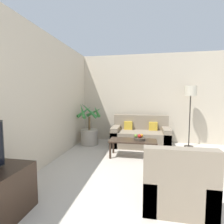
{
  "coord_description": "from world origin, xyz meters",
  "views": [
    {
      "loc": [
        -1.28,
        0.56,
        1.41
      ],
      "look_at": [
        -2.14,
        5.07,
        1.0
      ],
      "focal_mm": 28.0,
      "sensor_mm": 36.0,
      "label": 1
    }
  ],
  "objects_px": {
    "fruit_bowl": "(139,139)",
    "apple_red": "(139,136)",
    "orange_fruit": "(142,135)",
    "coffee_table": "(133,142)",
    "ottoman": "(165,166)",
    "potted_palm": "(89,132)",
    "floor_lamp": "(191,95)",
    "apple_green": "(136,136)",
    "sofa_loveseat": "(140,136)",
    "armchair": "(175,184)"
  },
  "relations": [
    {
      "from": "potted_palm",
      "to": "floor_lamp",
      "type": "height_order",
      "value": "floor_lamp"
    },
    {
      "from": "apple_green",
      "to": "orange_fruit",
      "type": "distance_m",
      "value": 0.15
    },
    {
      "from": "fruit_bowl",
      "to": "ottoman",
      "type": "distance_m",
      "value": 1.09
    },
    {
      "from": "coffee_table",
      "to": "apple_red",
      "type": "height_order",
      "value": "apple_red"
    },
    {
      "from": "fruit_bowl",
      "to": "sofa_loveseat",
      "type": "bearing_deg",
      "value": 90.2
    },
    {
      "from": "fruit_bowl",
      "to": "ottoman",
      "type": "bearing_deg",
      "value": -63.09
    },
    {
      "from": "potted_palm",
      "to": "apple_green",
      "type": "distance_m",
      "value": 1.62
    },
    {
      "from": "potted_palm",
      "to": "fruit_bowl",
      "type": "relative_size",
      "value": 4.61
    },
    {
      "from": "potted_palm",
      "to": "ottoman",
      "type": "relative_size",
      "value": 1.94
    },
    {
      "from": "coffee_table",
      "to": "orange_fruit",
      "type": "height_order",
      "value": "orange_fruit"
    },
    {
      "from": "fruit_bowl",
      "to": "armchair",
      "type": "distance_m",
      "value": 1.8
    },
    {
      "from": "apple_green",
      "to": "fruit_bowl",
      "type": "bearing_deg",
      "value": -10.06
    },
    {
      "from": "fruit_bowl",
      "to": "apple_green",
      "type": "height_order",
      "value": "apple_green"
    },
    {
      "from": "floor_lamp",
      "to": "orange_fruit",
      "type": "distance_m",
      "value": 1.9
    },
    {
      "from": "potted_palm",
      "to": "armchair",
      "type": "height_order",
      "value": "potted_palm"
    },
    {
      "from": "potted_palm",
      "to": "apple_red",
      "type": "bearing_deg",
      "value": -29.45
    },
    {
      "from": "apple_red",
      "to": "apple_green",
      "type": "xyz_separation_m",
      "value": [
        -0.08,
        0.02,
        -0.0
      ]
    },
    {
      "from": "potted_palm",
      "to": "coffee_table",
      "type": "height_order",
      "value": "potted_palm"
    },
    {
      "from": "potted_palm",
      "to": "orange_fruit",
      "type": "relative_size",
      "value": 16.89
    },
    {
      "from": "apple_green",
      "to": "ottoman",
      "type": "height_order",
      "value": "apple_green"
    },
    {
      "from": "sofa_loveseat",
      "to": "orange_fruit",
      "type": "xyz_separation_m",
      "value": [
        0.05,
        -0.86,
        0.21
      ]
    },
    {
      "from": "fruit_bowl",
      "to": "apple_red",
      "type": "xyz_separation_m",
      "value": [
        0.0,
        -0.01,
        0.07
      ]
    },
    {
      "from": "floor_lamp",
      "to": "orange_fruit",
      "type": "xyz_separation_m",
      "value": [
        -1.29,
        -1.02,
        -0.95
      ]
    },
    {
      "from": "coffee_table",
      "to": "fruit_bowl",
      "type": "distance_m",
      "value": 0.17
    },
    {
      "from": "coffee_table",
      "to": "ottoman",
      "type": "height_order",
      "value": "coffee_table"
    },
    {
      "from": "floor_lamp",
      "to": "ottoman",
      "type": "height_order",
      "value": "floor_lamp"
    },
    {
      "from": "orange_fruit",
      "to": "fruit_bowl",
      "type": "bearing_deg",
      "value": -121.31
    },
    {
      "from": "coffee_table",
      "to": "ottoman",
      "type": "xyz_separation_m",
      "value": [
        0.63,
        -0.92,
        -0.15
      ]
    },
    {
      "from": "floor_lamp",
      "to": "sofa_loveseat",
      "type": "bearing_deg",
      "value": -173.55
    },
    {
      "from": "apple_green",
      "to": "coffee_table",
      "type": "bearing_deg",
      "value": -149.28
    },
    {
      "from": "apple_red",
      "to": "orange_fruit",
      "type": "distance_m",
      "value": 0.1
    },
    {
      "from": "potted_palm",
      "to": "sofa_loveseat",
      "type": "height_order",
      "value": "potted_palm"
    },
    {
      "from": "floor_lamp",
      "to": "coffee_table",
      "type": "xyz_separation_m",
      "value": [
        -1.49,
        -1.12,
        -1.1
      ]
    },
    {
      "from": "coffee_table",
      "to": "armchair",
      "type": "bearing_deg",
      "value": -68.29
    },
    {
      "from": "apple_red",
      "to": "floor_lamp",
      "type": "bearing_deg",
      "value": 39.45
    },
    {
      "from": "apple_red",
      "to": "apple_green",
      "type": "distance_m",
      "value": 0.09
    },
    {
      "from": "fruit_bowl",
      "to": "ottoman",
      "type": "height_order",
      "value": "fruit_bowl"
    },
    {
      "from": "fruit_bowl",
      "to": "armchair",
      "type": "relative_size",
      "value": 0.32
    },
    {
      "from": "armchair",
      "to": "ottoman",
      "type": "xyz_separation_m",
      "value": [
        -0.04,
        0.76,
        -0.08
      ]
    },
    {
      "from": "potted_palm",
      "to": "apple_red",
      "type": "distance_m",
      "value": 1.7
    },
    {
      "from": "apple_red",
      "to": "orange_fruit",
      "type": "bearing_deg",
      "value": 60.79
    },
    {
      "from": "floor_lamp",
      "to": "coffee_table",
      "type": "distance_m",
      "value": 2.16
    },
    {
      "from": "floor_lamp",
      "to": "apple_red",
      "type": "xyz_separation_m",
      "value": [
        -1.34,
        -1.1,
        -0.94
      ]
    },
    {
      "from": "fruit_bowl",
      "to": "apple_green",
      "type": "xyz_separation_m",
      "value": [
        -0.08,
        0.01,
        0.07
      ]
    },
    {
      "from": "potted_palm",
      "to": "armchair",
      "type": "xyz_separation_m",
      "value": [
        2.0,
        -2.54,
        -0.1
      ]
    },
    {
      "from": "apple_red",
      "to": "armchair",
      "type": "xyz_separation_m",
      "value": [
        0.52,
        -1.71,
        -0.23
      ]
    },
    {
      "from": "floor_lamp",
      "to": "apple_green",
      "type": "relative_size",
      "value": 21.9
    },
    {
      "from": "sofa_loveseat",
      "to": "orange_fruit",
      "type": "relative_size",
      "value": 21.66
    },
    {
      "from": "potted_palm",
      "to": "fruit_bowl",
      "type": "xyz_separation_m",
      "value": [
        1.48,
        -0.83,
        0.06
      ]
    },
    {
      "from": "fruit_bowl",
      "to": "apple_red",
      "type": "distance_m",
      "value": 0.07
    }
  ]
}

